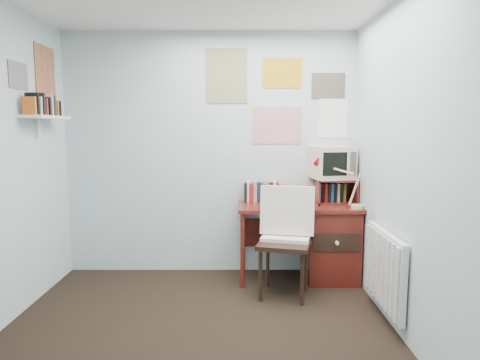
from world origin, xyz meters
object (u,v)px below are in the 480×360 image
object	(u,v)px
tv_riser	(336,191)
crt_tv	(332,161)
desk_chair	(284,244)
desk	(325,240)
desk_lamp	(358,186)
radiator	(385,269)
wall_shelf	(46,117)

from	to	relation	value
tv_riser	crt_tv	xyz separation A→B (m)	(-0.04, 0.02, 0.30)
desk_chair	tv_riser	world-z (taller)	tv_riser
desk	desk_chair	xyz separation A→B (m)	(-0.46, -0.44, 0.08)
desk	tv_riser	xyz separation A→B (m)	(0.12, 0.11, 0.48)
desk_lamp	tv_riser	xyz separation A→B (m)	(-0.15, 0.27, -0.09)
tv_riser	desk_chair	bearing A→B (deg)	-136.18
desk	radiator	world-z (taller)	desk
desk	wall_shelf	distance (m)	2.87
desk	crt_tv	xyz separation A→B (m)	(0.08, 0.13, 0.78)
radiator	desk_chair	bearing A→B (deg)	146.66
desk_lamp	wall_shelf	size ratio (longest dim) A/B	0.71
desk	crt_tv	size ratio (longest dim) A/B	3.16
desk_chair	wall_shelf	bearing A→B (deg)	-167.27
desk	tv_riser	distance (m)	0.51
desk_chair	radiator	size ratio (longest dim) A/B	1.21
crt_tv	radiator	xyz separation A→B (m)	(0.21, -1.06, -0.77)
desk_lamp	tv_riser	size ratio (longest dim) A/B	1.10
radiator	wall_shelf	distance (m)	3.15
desk_chair	wall_shelf	xyz separation A→B (m)	(-2.12, 0.06, 1.14)
wall_shelf	desk_chair	bearing A→B (deg)	-1.64
tv_riser	crt_tv	bearing A→B (deg)	152.21
radiator	desk_lamp	bearing A→B (deg)	91.49
crt_tv	tv_riser	bearing A→B (deg)	-38.73
desk_chair	desk_lamp	world-z (taller)	desk_lamp
radiator	wall_shelf	world-z (taller)	wall_shelf
desk_lamp	crt_tv	bearing A→B (deg)	113.65
desk_chair	crt_tv	xyz separation A→B (m)	(0.54, 0.57, 0.71)
crt_tv	desk_lamp	bearing A→B (deg)	-68.03
desk	wall_shelf	bearing A→B (deg)	-171.60
radiator	tv_riser	bearing A→B (deg)	99.28
desk_lamp	radiator	world-z (taller)	desk_lamp
desk_chair	desk_lamp	size ratio (longest dim) A/B	2.20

